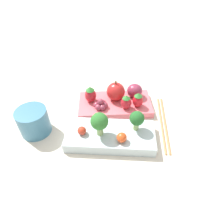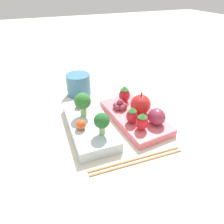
{
  "view_description": "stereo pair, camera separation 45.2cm",
  "coord_description": "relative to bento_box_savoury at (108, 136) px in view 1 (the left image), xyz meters",
  "views": [
    {
      "loc": [
        -0.01,
        0.38,
        0.4
      ],
      "look_at": [
        -0.0,
        -0.0,
        0.04
      ],
      "focal_mm": 32.0,
      "sensor_mm": 36.0,
      "label": 1
    },
    {
      "loc": [
        -0.4,
        0.16,
        0.32
      ],
      "look_at": [
        -0.0,
        -0.0,
        0.04
      ],
      "focal_mm": 32.0,
      "sensor_mm": 36.0,
      "label": 2
    }
  ],
  "objects": [
    {
      "name": "chopsticks_pair",
      "position": [
        -0.15,
        -0.06,
        -0.01
      ],
      "size": [
        0.03,
        0.21,
        0.01
      ],
      "color": "#A37547",
      "rests_on": "ground_plane"
    },
    {
      "name": "broccoli_floret_1",
      "position": [
        0.02,
        0.0,
        0.05
      ],
      "size": [
        0.04,
        0.04,
        0.06
      ],
      "color": "#93B770",
      "rests_on": "bento_box_savoury"
    },
    {
      "name": "strawberry_1",
      "position": [
        -0.08,
        -0.11,
        0.03
      ],
      "size": [
        0.03,
        0.03,
        0.05
      ],
      "color": "red",
      "rests_on": "bento_box_fruit"
    },
    {
      "name": "cherry_tomato_0",
      "position": [
        0.06,
        0.01,
        0.02
      ],
      "size": [
        0.02,
        0.02,
        0.02
      ],
      "color": "red",
      "rests_on": "bento_box_savoury"
    },
    {
      "name": "cherry_tomato_1",
      "position": [
        -0.03,
        0.03,
        0.03
      ],
      "size": [
        0.02,
        0.02,
        0.02
      ],
      "color": "#DB4C1E",
      "rests_on": "bento_box_savoury"
    },
    {
      "name": "apple",
      "position": [
        -0.02,
        -0.14,
        0.03
      ],
      "size": [
        0.05,
        0.05,
        0.06
      ],
      "color": "red",
      "rests_on": "bento_box_fruit"
    },
    {
      "name": "grape_cluster",
      "position": [
        0.02,
        -0.1,
        0.02
      ],
      "size": [
        0.04,
        0.04,
        0.03
      ],
      "color": "#93384C",
      "rests_on": "bento_box_fruit"
    },
    {
      "name": "drinking_cup",
      "position": [
        0.19,
        -0.03,
        0.02
      ],
      "size": [
        0.08,
        0.08,
        0.07
      ],
      "color": "teal",
      "rests_on": "ground_plane"
    },
    {
      "name": "ground_plane",
      "position": [
        -0.0,
        -0.06,
        -0.01
      ],
      "size": [
        4.0,
        4.0,
        0.0
      ],
      "primitive_type": "plane",
      "color": "beige"
    },
    {
      "name": "bento_box_savoury",
      "position": [
        0.0,
        0.0,
        0.0
      ],
      "size": [
        0.22,
        0.11,
        0.03
      ],
      "color": "silver",
      "rests_on": "ground_plane"
    },
    {
      "name": "broccoli_floret_0",
      "position": [
        -0.07,
        -0.01,
        0.05
      ],
      "size": [
        0.04,
        0.04,
        0.05
      ],
      "color": "#93B770",
      "rests_on": "bento_box_savoury"
    },
    {
      "name": "strawberry_0",
      "position": [
        0.06,
        -0.13,
        0.03
      ],
      "size": [
        0.03,
        0.03,
        0.05
      ],
      "color": "red",
      "rests_on": "bento_box_fruit"
    },
    {
      "name": "strawberry_2",
      "position": [
        -0.05,
        -0.1,
        0.03
      ],
      "size": [
        0.03,
        0.03,
        0.04
      ],
      "color": "red",
      "rests_on": "bento_box_fruit"
    },
    {
      "name": "plum",
      "position": [
        -0.07,
        -0.15,
        0.03
      ],
      "size": [
        0.05,
        0.04,
        0.04
      ],
      "color": "#892D47",
      "rests_on": "bento_box_fruit"
    },
    {
      "name": "bento_box_fruit",
      "position": [
        -0.02,
        -0.13,
        -0.0
      ],
      "size": [
        0.22,
        0.12,
        0.02
      ],
      "color": "#DB6670",
      "rests_on": "ground_plane"
    }
  ]
}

